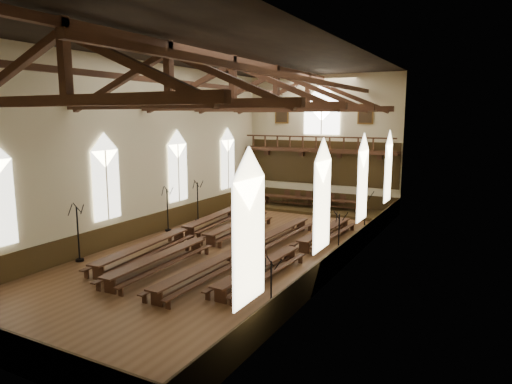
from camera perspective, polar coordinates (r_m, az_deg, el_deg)
ground at (r=24.27m, az=-2.75°, el=-7.15°), size 26.00×26.00×0.00m
room_walls at (r=23.28m, az=-2.87°, el=8.28°), size 26.00×26.00×26.00m
wainscot_band at (r=24.11m, az=-2.76°, el=-5.78°), size 12.00×26.00×1.20m
side_windows at (r=23.49m, az=-2.82°, el=1.64°), size 11.85×19.80×4.50m
end_window at (r=34.97m, az=8.23°, el=9.81°), size 2.80×0.12×3.80m
minstrels_gallery at (r=34.87m, az=7.96°, el=4.36°), size 11.80×1.24×3.70m
portraits at (r=34.97m, az=8.22°, el=9.61°), size 7.75×0.09×1.45m
roof_trusses at (r=23.31m, az=-2.91°, el=12.60°), size 11.70×25.70×2.80m
refectory_row_a at (r=26.07m, az=-9.00°, el=-4.84°), size 2.13×14.51×0.75m
refectory_row_b at (r=24.17m, az=-6.58°, el=-5.98°), size 1.62×14.13×0.72m
refectory_row_c at (r=22.60m, az=-1.12°, el=-7.07°), size 1.51×13.80×0.68m
refectory_row_d at (r=22.87m, az=5.19°, el=-6.92°), size 1.68×13.83×0.68m
dais at (r=34.32m, az=6.73°, el=-2.10°), size 11.40×3.20×0.21m
high_table at (r=34.19m, az=6.75°, el=-0.93°), size 7.67×1.30×0.72m
high_chairs at (r=34.89m, az=7.20°, el=-0.80°), size 4.95×0.46×1.04m
candelabrum_left_near at (r=23.65m, az=-21.28°, el=-6.06°), size 0.84×0.85×2.85m
candelabrum_left_mid at (r=28.30m, az=-10.96°, el=-3.16°), size 0.79×0.84×2.76m
candelabrum_left_far at (r=30.74m, az=-7.28°, el=-2.07°), size 0.82×0.82×2.76m
candelabrum_right_near at (r=15.86m, az=1.89°, el=-13.66°), size 0.63×0.70×2.29m
candelabrum_right_mid at (r=22.22m, az=10.28°, el=-6.80°), size 0.75×0.74×2.52m
candelabrum_right_far at (r=26.57m, az=13.42°, el=-4.02°), size 0.85×0.81×2.83m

